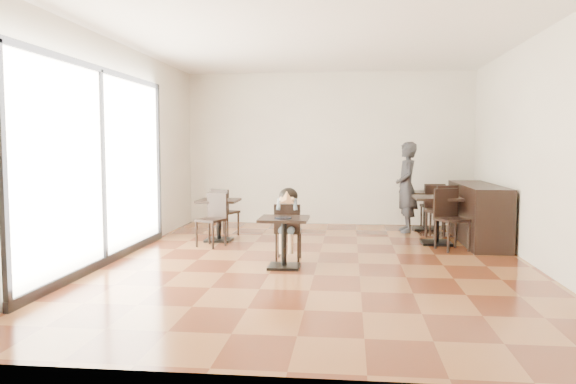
# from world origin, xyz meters

# --- Properties ---
(floor) EXTENTS (6.00, 8.00, 0.01)m
(floor) POSITION_xyz_m (0.00, 0.00, 0.00)
(floor) COLOR brown
(floor) RESTS_ON ground
(ceiling) EXTENTS (6.00, 8.00, 0.01)m
(ceiling) POSITION_xyz_m (0.00, 0.00, 3.20)
(ceiling) COLOR white
(ceiling) RESTS_ON floor
(wall_back) EXTENTS (6.00, 0.01, 3.20)m
(wall_back) POSITION_xyz_m (0.00, 4.00, 1.60)
(wall_back) COLOR white
(wall_back) RESTS_ON floor
(wall_front) EXTENTS (6.00, 0.01, 3.20)m
(wall_front) POSITION_xyz_m (0.00, -4.00, 1.60)
(wall_front) COLOR white
(wall_front) RESTS_ON floor
(wall_left) EXTENTS (0.01, 8.00, 3.20)m
(wall_left) POSITION_xyz_m (-3.00, 0.00, 1.60)
(wall_left) COLOR white
(wall_left) RESTS_ON floor
(wall_right) EXTENTS (0.01, 8.00, 3.20)m
(wall_right) POSITION_xyz_m (3.00, 0.00, 1.60)
(wall_right) COLOR white
(wall_right) RESTS_ON floor
(storefront_window) EXTENTS (0.04, 4.50, 2.60)m
(storefront_window) POSITION_xyz_m (-2.97, -0.50, 1.40)
(storefront_window) COLOR white
(storefront_window) RESTS_ON floor
(child_table) EXTENTS (0.66, 0.66, 0.69)m
(child_table) POSITION_xyz_m (-0.44, -0.40, 0.35)
(child_table) COLOR black
(child_table) RESTS_ON floor
(child_chair) EXTENTS (0.37, 0.37, 0.83)m
(child_chair) POSITION_xyz_m (-0.44, 0.15, 0.42)
(child_chair) COLOR black
(child_chair) RESTS_ON floor
(child) EXTENTS (0.37, 0.52, 1.05)m
(child) POSITION_xyz_m (-0.44, 0.15, 0.52)
(child) COLOR slate
(child) RESTS_ON child_chair
(plate) EXTENTS (0.23, 0.23, 0.01)m
(plate) POSITION_xyz_m (-0.44, -0.50, 0.70)
(plate) COLOR black
(plate) RESTS_ON child_table
(pizza_slice) EXTENTS (0.24, 0.19, 0.06)m
(pizza_slice) POSITION_xyz_m (-0.44, -0.04, 0.91)
(pizza_slice) COLOR #F0DD8C
(pizza_slice) RESTS_ON child
(adult_patron) EXTENTS (0.47, 0.67, 1.74)m
(adult_patron) POSITION_xyz_m (1.54, 3.02, 0.87)
(adult_patron) COLOR #323236
(adult_patron) RESTS_ON floor
(cafe_table_mid) EXTENTS (1.00, 1.00, 0.81)m
(cafe_table_mid) POSITION_xyz_m (1.92, 1.73, 0.40)
(cafe_table_mid) COLOR black
(cafe_table_mid) RESTS_ON floor
(cafe_table_left) EXTENTS (0.91, 0.91, 0.73)m
(cafe_table_left) POSITION_xyz_m (-1.82, 1.63, 0.36)
(cafe_table_left) COLOR black
(cafe_table_left) RESTS_ON floor
(cafe_table_back) EXTENTS (0.78, 0.78, 0.76)m
(cafe_table_back) POSITION_xyz_m (1.94, 3.32, 0.38)
(cafe_table_back) COLOR black
(cafe_table_back) RESTS_ON floor
(chair_mid_a) EXTENTS (0.57, 0.57, 0.97)m
(chair_mid_a) POSITION_xyz_m (2.08, 2.28, 0.49)
(chair_mid_a) COLOR black
(chair_mid_a) RESTS_ON floor
(chair_mid_b) EXTENTS (0.57, 0.57, 0.97)m
(chair_mid_b) POSITION_xyz_m (2.08, 1.18, 0.49)
(chair_mid_b) COLOR black
(chair_mid_b) RESTS_ON floor
(chair_left_a) EXTENTS (0.52, 0.52, 0.88)m
(chair_left_a) POSITION_xyz_m (-1.82, 2.18, 0.44)
(chair_left_a) COLOR black
(chair_left_a) RESTS_ON floor
(chair_left_b) EXTENTS (0.52, 0.52, 0.88)m
(chair_left_b) POSITION_xyz_m (-1.82, 1.08, 0.44)
(chair_left_b) COLOR black
(chair_left_b) RESTS_ON floor
(chair_back_a) EXTENTS (0.45, 0.45, 0.91)m
(chair_back_a) POSITION_xyz_m (2.09, 3.50, 0.46)
(chair_back_a) COLOR black
(chair_back_a) RESTS_ON floor
(chair_back_b) EXTENTS (0.45, 0.45, 0.91)m
(chair_back_b) POSITION_xyz_m (2.09, 2.77, 0.46)
(chair_back_b) COLOR black
(chair_back_b) RESTS_ON floor
(service_counter) EXTENTS (0.60, 2.40, 1.00)m
(service_counter) POSITION_xyz_m (2.65, 2.00, 0.50)
(service_counter) COLOR black
(service_counter) RESTS_ON floor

